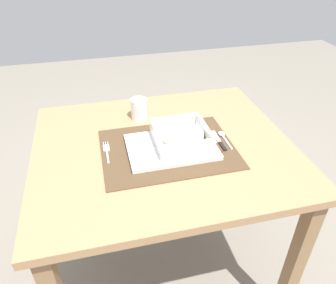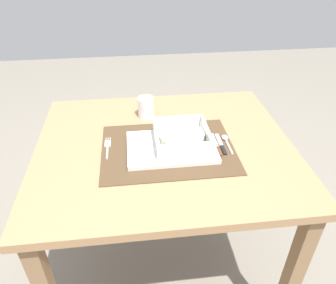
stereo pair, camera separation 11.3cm
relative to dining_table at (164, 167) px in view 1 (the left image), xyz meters
name	(u,v)px [view 1 (the left image)]	position (x,y,z in m)	size (l,w,h in m)	color
ground_plane	(165,265)	(0.00, 0.00, -0.62)	(6.00, 6.00, 0.00)	gray
dining_table	(164,167)	(0.00, 0.00, 0.00)	(0.93, 0.79, 0.72)	#A37A51
placemat	(168,149)	(0.01, -0.03, 0.10)	(0.47, 0.35, 0.00)	#4C3823
serving_plate	(171,147)	(0.02, -0.03, 0.11)	(0.31, 0.21, 0.02)	white
porridge_bowl	(181,137)	(0.06, -0.02, 0.14)	(0.19, 0.19, 0.06)	white
fork	(107,150)	(-0.20, 0.01, 0.11)	(0.02, 0.13, 0.00)	silver
spoon	(223,136)	(0.23, 0.00, 0.11)	(0.02, 0.12, 0.01)	silver
butter_knife	(220,142)	(0.20, -0.04, 0.11)	(0.01, 0.13, 0.01)	black
bread_knife	(215,143)	(0.18, -0.04, 0.11)	(0.01, 0.14, 0.01)	#59331E
drinking_glass	(139,110)	(-0.05, 0.21, 0.14)	(0.07, 0.07, 0.09)	white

